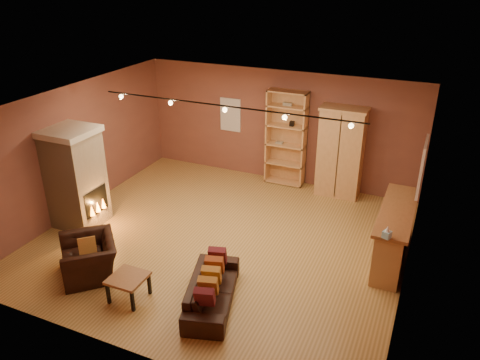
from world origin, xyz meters
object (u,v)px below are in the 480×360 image
at_px(loveseat, 212,285).
at_px(coffee_table, 128,280).
at_px(fireplace, 76,178).
at_px(armchair, 88,252).
at_px(armoire, 341,152).
at_px(bar_counter, 394,234).
at_px(bookcase, 287,137).

relative_size(loveseat, coffee_table, 3.13).
distance_m(fireplace, armchair, 2.06).
height_order(loveseat, armchair, armchair).
relative_size(fireplace, coffee_table, 3.70).
distance_m(loveseat, coffee_table, 1.38).
bearing_deg(loveseat, coffee_table, 93.05).
xyz_separation_m(loveseat, coffee_table, (-1.31, -0.46, 0.01)).
xyz_separation_m(fireplace, armchair, (1.39, -1.39, -0.60)).
bearing_deg(armoire, bar_counter, -55.78).
bearing_deg(fireplace, bar_counter, 11.61).
bearing_deg(bookcase, armoire, -6.21).
xyz_separation_m(bookcase, bar_counter, (2.93, -2.44, -0.67)).
relative_size(bar_counter, coffee_table, 3.82).
bearing_deg(fireplace, loveseat, -18.07).
relative_size(fireplace, loveseat, 1.18).
distance_m(bookcase, bar_counter, 3.87).
distance_m(armchair, coffee_table, 1.09).
bearing_deg(armchair, armoire, 102.28).
distance_m(armoire, coffee_table, 5.76).
xyz_separation_m(armoire, coffee_table, (-2.25, -5.25, -0.72)).
xyz_separation_m(armoire, armchair, (-3.29, -4.97, -0.62)).
bearing_deg(bar_counter, armoire, 124.22).
xyz_separation_m(armchair, coffee_table, (1.04, -0.29, -0.09)).
bearing_deg(loveseat, fireplace, 55.69).
bearing_deg(armchair, coffee_table, 30.45).
relative_size(fireplace, bar_counter, 0.97).
xyz_separation_m(bookcase, coffee_table, (-0.88, -5.40, -0.84)).
relative_size(armoire, armchair, 1.76).
relative_size(bar_counter, loveseat, 1.22).
bearing_deg(bookcase, armchair, -110.58).
bearing_deg(armoire, loveseat, -101.09).
bearing_deg(bar_counter, armchair, -151.15).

